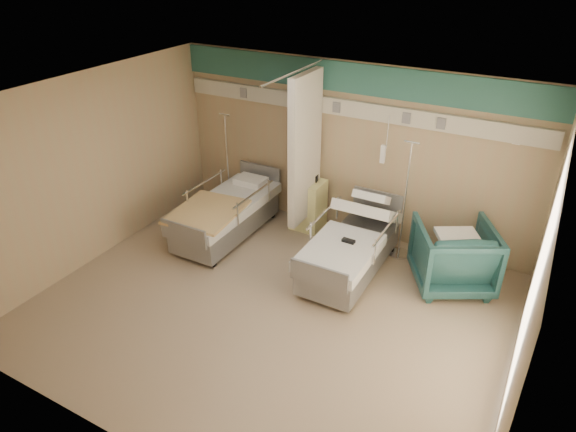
{
  "coord_description": "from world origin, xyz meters",
  "views": [
    {
      "loc": [
        2.86,
        -4.69,
        4.4
      ],
      "look_at": [
        -0.06,
        0.6,
        1.1
      ],
      "focal_mm": 32.0,
      "sensor_mm": 36.0,
      "label": 1
    }
  ],
  "objects_px": {
    "bedside_cabinet": "(308,205)",
    "iv_stand_right": "(401,233)",
    "iv_stand_left": "(229,191)",
    "visitor_armchair": "(453,256)",
    "bed_left": "(227,218)",
    "bed_right": "(350,253)"
  },
  "relations": [
    {
      "from": "bed_left",
      "to": "iv_stand_right",
      "type": "height_order",
      "value": "iv_stand_right"
    },
    {
      "from": "bed_left",
      "to": "bedside_cabinet",
      "type": "distance_m",
      "value": 1.39
    },
    {
      "from": "bedside_cabinet",
      "to": "iv_stand_left",
      "type": "xyz_separation_m",
      "value": [
        -1.53,
        -0.12,
        -0.06
      ]
    },
    {
      "from": "iv_stand_right",
      "to": "bedside_cabinet",
      "type": "bearing_deg",
      "value": 176.85
    },
    {
      "from": "bedside_cabinet",
      "to": "iv_stand_left",
      "type": "distance_m",
      "value": 1.54
    },
    {
      "from": "bedside_cabinet",
      "to": "iv_stand_right",
      "type": "relative_size",
      "value": 0.45
    },
    {
      "from": "visitor_armchair",
      "to": "iv_stand_left",
      "type": "height_order",
      "value": "iv_stand_left"
    },
    {
      "from": "bed_right",
      "to": "visitor_armchair",
      "type": "distance_m",
      "value": 1.44
    },
    {
      "from": "iv_stand_left",
      "to": "bedside_cabinet",
      "type": "bearing_deg",
      "value": 4.56
    },
    {
      "from": "iv_stand_left",
      "to": "bed_right",
      "type": "bearing_deg",
      "value": -16.19
    },
    {
      "from": "bed_right",
      "to": "iv_stand_right",
      "type": "distance_m",
      "value": 0.95
    },
    {
      "from": "bed_right",
      "to": "iv_stand_left",
      "type": "height_order",
      "value": "iv_stand_left"
    },
    {
      "from": "bed_right",
      "to": "bedside_cabinet",
      "type": "relative_size",
      "value": 2.54
    },
    {
      "from": "bed_left",
      "to": "iv_stand_left",
      "type": "distance_m",
      "value": 0.92
    },
    {
      "from": "bed_left",
      "to": "visitor_armchair",
      "type": "distance_m",
      "value": 3.6
    },
    {
      "from": "bed_right",
      "to": "bedside_cabinet",
      "type": "height_order",
      "value": "bedside_cabinet"
    },
    {
      "from": "bed_right",
      "to": "iv_stand_left",
      "type": "distance_m",
      "value": 2.79
    },
    {
      "from": "bedside_cabinet",
      "to": "visitor_armchair",
      "type": "height_order",
      "value": "visitor_armchair"
    },
    {
      "from": "bed_left",
      "to": "iv_stand_left",
      "type": "height_order",
      "value": "iv_stand_left"
    },
    {
      "from": "bed_left",
      "to": "iv_stand_right",
      "type": "relative_size",
      "value": 1.15
    },
    {
      "from": "bed_left",
      "to": "iv_stand_right",
      "type": "bearing_deg",
      "value": 16.68
    },
    {
      "from": "bedside_cabinet",
      "to": "visitor_armchair",
      "type": "relative_size",
      "value": 0.81
    }
  ]
}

